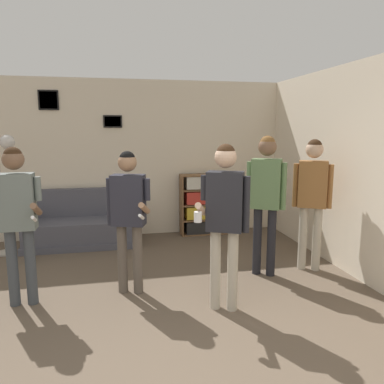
{
  "coord_description": "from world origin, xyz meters",
  "views": [
    {
      "loc": [
        -0.44,
        -2.24,
        1.87
      ],
      "look_at": [
        0.48,
        2.16,
        1.11
      ],
      "focal_mm": 35.0,
      "sensor_mm": 36.0,
      "label": 1
    }
  ],
  "objects": [
    {
      "name": "wall_right",
      "position": [
        2.54,
        2.16,
        1.35
      ],
      "size": [
        0.06,
        6.73,
        2.7
      ],
      "color": "beige",
      "rests_on": "ground_plane"
    },
    {
      "name": "person_player_foreground_left",
      "position": [
        -1.44,
        1.84,
        1.04
      ],
      "size": [
        0.5,
        0.46,
        1.7
      ],
      "color": "#3D4247",
      "rests_on": "ground_plane"
    },
    {
      "name": "person_spectator_near_bookshelf",
      "position": [
        1.42,
        2.1,
        1.11
      ],
      "size": [
        0.44,
        0.36,
        1.79
      ],
      "color": "black",
      "rests_on": "ground_plane"
    },
    {
      "name": "bookshelf",
      "position": [
        1.16,
        4.14,
        0.54
      ],
      "size": [
        0.94,
        0.3,
        1.08
      ],
      "color": "brown",
      "rests_on": "ground_plane"
    },
    {
      "name": "couch",
      "position": [
        -0.99,
        3.94,
        0.29
      ],
      "size": [
        1.79,
        0.8,
        0.88
      ],
      "color": "#4C4C56",
      "rests_on": "ground_plane"
    },
    {
      "name": "person_watcher_holding_cup",
      "position": [
        0.64,
        1.3,
        1.07
      ],
      "size": [
        0.58,
        0.37,
        1.73
      ],
      "color": "#B7AD99",
      "rests_on": "ground_plane"
    },
    {
      "name": "person_spectator_far_right",
      "position": [
        2.08,
        2.15,
        1.08
      ],
      "size": [
        0.45,
        0.35,
        1.74
      ],
      "color": "#B7AD99",
      "rests_on": "ground_plane"
    },
    {
      "name": "person_player_foreground_center",
      "position": [
        -0.3,
        1.91,
        1.0
      ],
      "size": [
        0.48,
        0.55,
        1.63
      ],
      "color": "brown",
      "rests_on": "ground_plane"
    },
    {
      "name": "wall_back",
      "position": [
        -0.0,
        4.36,
        1.35
      ],
      "size": [
        7.43,
        0.08,
        2.7
      ],
      "color": "beige",
      "rests_on": "ground_plane"
    },
    {
      "name": "bottle_on_floor",
      "position": [
        -1.65,
        3.2,
        0.09
      ],
      "size": [
        0.07,
        0.07,
        0.23
      ],
      "color": "#3D6638",
      "rests_on": "ground_plane"
    }
  ]
}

